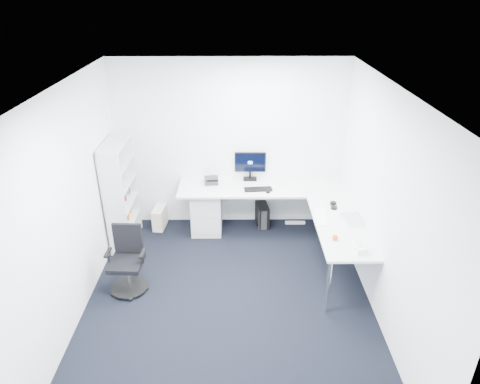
{
  "coord_description": "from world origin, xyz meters",
  "views": [
    {
      "loc": [
        0.11,
        -4.24,
        3.69
      ],
      "look_at": [
        0.15,
        1.05,
        1.05
      ],
      "focal_mm": 32.0,
      "sensor_mm": 36.0,
      "label": 1
    }
  ],
  "objects_px": {
    "task_chair": "(126,262)",
    "laptop": "(355,211)",
    "l_desk": "(266,220)",
    "bookshelf": "(121,194)",
    "monitor": "(250,166)"
  },
  "relations": [
    {
      "from": "bookshelf",
      "to": "laptop",
      "type": "xyz_separation_m",
      "value": [
        3.3,
        -0.73,
        0.1
      ]
    },
    {
      "from": "l_desk",
      "to": "task_chair",
      "type": "distance_m",
      "value": 2.19
    },
    {
      "from": "monitor",
      "to": "laptop",
      "type": "bearing_deg",
      "value": -42.88
    },
    {
      "from": "l_desk",
      "to": "bookshelf",
      "type": "distance_m",
      "value": 2.22
    },
    {
      "from": "bookshelf",
      "to": "task_chair",
      "type": "xyz_separation_m",
      "value": [
        0.31,
        -1.18,
        -0.37
      ]
    },
    {
      "from": "bookshelf",
      "to": "laptop",
      "type": "height_order",
      "value": "bookshelf"
    },
    {
      "from": "l_desk",
      "to": "task_chair",
      "type": "height_order",
      "value": "task_chair"
    },
    {
      "from": "task_chair",
      "to": "l_desk",
      "type": "bearing_deg",
      "value": 33.76
    },
    {
      "from": "task_chair",
      "to": "laptop",
      "type": "relative_size",
      "value": 2.44
    },
    {
      "from": "monitor",
      "to": "laptop",
      "type": "height_order",
      "value": "monitor"
    },
    {
      "from": "l_desk",
      "to": "task_chair",
      "type": "xyz_separation_m",
      "value": [
        -1.87,
        -1.13,
        0.05
      ]
    },
    {
      "from": "bookshelf",
      "to": "l_desk",
      "type": "bearing_deg",
      "value": -1.32
    },
    {
      "from": "l_desk",
      "to": "laptop",
      "type": "relative_size",
      "value": 7.39
    },
    {
      "from": "task_chair",
      "to": "monitor",
      "type": "bearing_deg",
      "value": 49.63
    },
    {
      "from": "bookshelf",
      "to": "laptop",
      "type": "bearing_deg",
      "value": -12.47
    }
  ]
}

